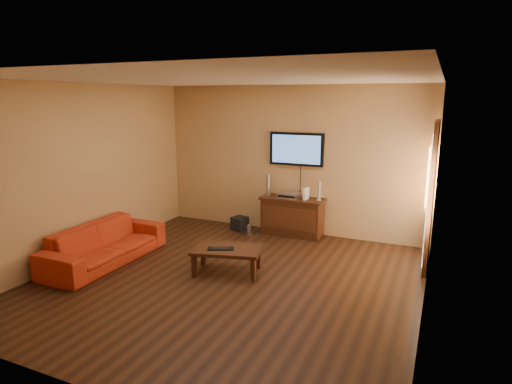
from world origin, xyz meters
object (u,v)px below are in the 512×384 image
Objects in this scene: coffee_table at (227,251)px; game_console at (306,194)px; television at (297,149)px; sofa at (105,238)px; keyboard at (221,249)px; media_console at (292,216)px; subwoofer at (240,224)px; speaker_left at (268,186)px; av_receiver at (289,195)px; speaker_right at (319,192)px; bottle at (249,230)px.

coffee_table is 2.13m from game_console.
television reaches higher than sofa.
game_console is at bearing 74.17° from keyboard.
media_console is 4.50× the size of subwoofer.
keyboard is (-0.59, -2.09, -0.43)m from game_console.
av_receiver is (0.42, 0.00, -0.14)m from speaker_left.
av_receiver is 1.13m from subwoofer.
sofa is 5.08× the size of speaker_left.
speaker_right is at bearing 5.01° from av_receiver.
subwoofer is at bearing -165.37° from speaker_left.
bottle is (0.28, -0.20, -0.03)m from subwoofer.
speaker_right reaches higher than game_console.
av_receiver is 0.98× the size of keyboard.
media_console reaches higher than bottle.
media_console is at bearing -90.00° from television.
coffee_table is at bearing -95.32° from game_console.
subwoofer is at bearing -174.22° from speaker_right.
speaker_left is (1.68, 2.44, 0.49)m from sofa.
speaker_right is 1.66m from subwoofer.
sofa is at bearing -137.16° from speaker_right.
subwoofer is at bearing -168.01° from av_receiver.
television is at bearing 81.73° from keyboard.
keyboard is at bearing -126.12° from coffee_table.
av_receiver is 0.98m from bottle.
game_console is (0.26, -0.20, -0.76)m from television.
game_console is at bearing 17.20° from bottle.
media_console is 2.91× the size of speaker_left.
keyboard is (-0.27, -2.12, -0.36)m from av_receiver.
sofa reaches higher than media_console.
television is 1.78m from subwoofer.
coffee_table is 0.54× the size of sofa.
television is at bearing 33.59° from subwoofer.
sofa is at bearing -99.72° from subwoofer.
media_console is at bearing -42.16° from sofa.
game_console reaches higher than coffee_table.
sofa is 9.67× the size of bottle.
speaker_left reaches higher than speaker_right.
television is 0.85m from speaker_left.
media_console is 5.24× the size of game_console.
speaker_right is (0.76, 2.05, 0.53)m from coffee_table.
media_console is 0.72m from speaker_left.
media_console is 2.98× the size of av_receiver.
speaker_left is 0.44m from av_receiver.
media_console is at bearing -176.38° from speaker_right.
television reaches higher than subwoofer.
bottle is at bearing 102.43° from keyboard.
media_console is at bearing -11.53° from av_receiver.
coffee_table is 2.09m from av_receiver.
media_console is 0.83m from bottle.
sofa is 3.44m from game_console.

